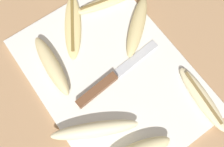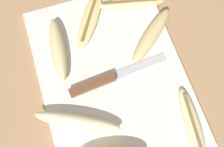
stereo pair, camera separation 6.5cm
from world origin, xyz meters
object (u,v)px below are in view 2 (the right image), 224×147
at_px(banana_spotted_left, 151,35).
at_px(banana_cream_curved, 192,125).
at_px(banana_golden_short, 90,18).
at_px(banana_mellow_near, 130,4).
at_px(knife, 101,82).
at_px(banana_pale_long, 77,122).
at_px(banana_ripe_center, 58,49).

relative_size(banana_spotted_left, banana_cream_curved, 0.89).
relative_size(banana_golden_short, banana_cream_curved, 1.02).
distance_m(banana_mellow_near, banana_golden_short, 0.12).
bearing_deg(banana_golden_short, knife, -7.61).
bearing_deg(banana_golden_short, banana_pale_long, -22.27).
relative_size(knife, banana_spotted_left, 1.58).
height_order(banana_cream_curved, banana_pale_long, banana_pale_long).
height_order(banana_spotted_left, banana_cream_curved, banana_spotted_left).
height_order(knife, banana_cream_curved, banana_cream_curved).
bearing_deg(banana_cream_curved, knife, -134.31).
xyz_separation_m(banana_mellow_near, banana_golden_short, (0.01, -0.12, -0.00)).
xyz_separation_m(banana_golden_short, banana_cream_curved, (0.35, 0.15, 0.00)).
relative_size(banana_spotted_left, banana_ripe_center, 0.92).
bearing_deg(banana_mellow_near, banana_golden_short, -85.46).
bearing_deg(knife, banana_mellow_near, 138.79).
distance_m(banana_spotted_left, banana_golden_short, 0.17).
height_order(banana_ripe_center, banana_pale_long, same).
relative_size(banana_mellow_near, banana_cream_curved, 1.05).
bearing_deg(banana_spotted_left, banana_mellow_near, -169.73).
bearing_deg(banana_pale_long, knife, 133.84).
height_order(banana_golden_short, banana_cream_curved, banana_cream_curved).
relative_size(banana_mellow_near, banana_spotted_left, 1.17).
relative_size(banana_spotted_left, banana_golden_short, 0.88).
bearing_deg(banana_ripe_center, knife, 35.12).
xyz_separation_m(banana_mellow_near, banana_cream_curved, (0.35, 0.03, 0.00)).
relative_size(knife, banana_ripe_center, 1.45).
distance_m(banana_golden_short, banana_ripe_center, 0.12).
distance_m(knife, banana_golden_short, 0.18).
relative_size(banana_ripe_center, banana_pale_long, 0.91).
distance_m(knife, banana_pale_long, 0.11).
xyz_separation_m(banana_ripe_center, banana_pale_long, (0.19, -0.00, -0.00)).
bearing_deg(banana_cream_curved, banana_golden_short, -157.08).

